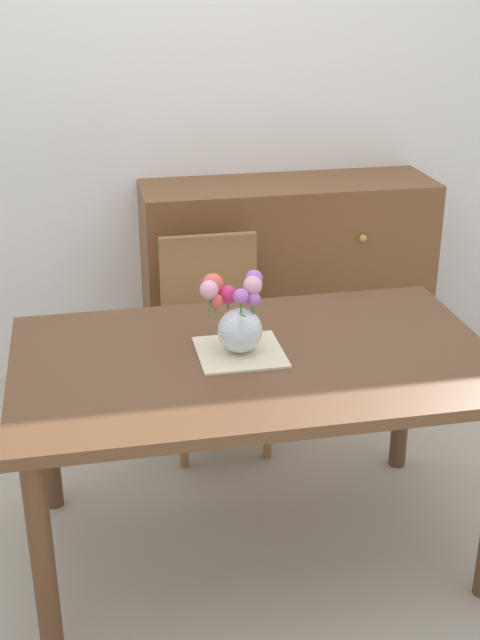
{
  "coord_description": "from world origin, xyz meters",
  "views": [
    {
      "loc": [
        -0.53,
        -2.38,
        1.98
      ],
      "look_at": [
        -0.04,
        0.02,
        0.9
      ],
      "focal_mm": 46.37,
      "sensor_mm": 36.0,
      "label": 1
    }
  ],
  "objects": [
    {
      "name": "ground_plane",
      "position": [
        0.0,
        0.0,
        0.0
      ],
      "size": [
        12.0,
        12.0,
        0.0
      ],
      "primitive_type": "plane",
      "color": "#B7AD99"
    },
    {
      "name": "back_wall",
      "position": [
        0.0,
        1.6,
        1.4
      ],
      "size": [
        7.0,
        0.1,
        2.8
      ],
      "primitive_type": "cube",
      "color": "silver",
      "rests_on": "ground_plane"
    },
    {
      "name": "dining_table",
      "position": [
        0.0,
        0.0,
        0.68
      ],
      "size": [
        1.59,
        0.95,
        0.78
      ],
      "color": "brown",
      "rests_on": "ground_plane"
    },
    {
      "name": "chair_far",
      "position": [
        0.0,
        0.82,
        0.52
      ],
      "size": [
        0.42,
        0.42,
        0.9
      ],
      "rotation": [
        0.0,
        0.0,
        3.14
      ],
      "color": "olive",
      "rests_on": "ground_plane"
    },
    {
      "name": "dresser",
      "position": [
        0.46,
        1.33,
        0.5
      ],
      "size": [
        1.4,
        0.47,
        1.0
      ],
      "color": "brown",
      "rests_on": "ground_plane"
    },
    {
      "name": "placemat",
      "position": [
        -0.04,
        0.02,
        0.78
      ],
      "size": [
        0.28,
        0.28,
        0.01
      ],
      "primitive_type": "cube",
      "color": "beige",
      "rests_on": "dining_table"
    },
    {
      "name": "flower_vase",
      "position": [
        -0.05,
        0.04,
        0.9
      ],
      "size": [
        0.22,
        0.24,
        0.26
      ],
      "color": "silver",
      "rests_on": "placemat"
    }
  ]
}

